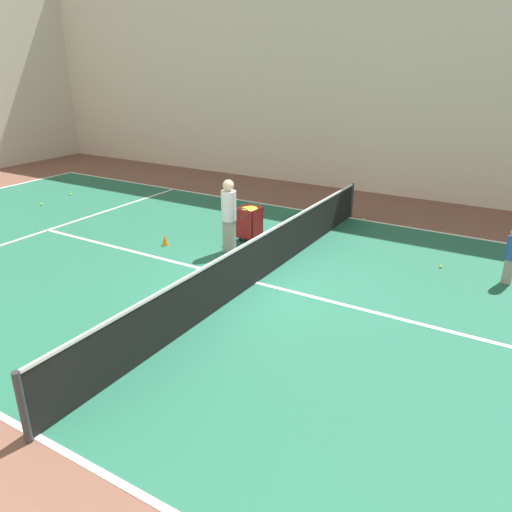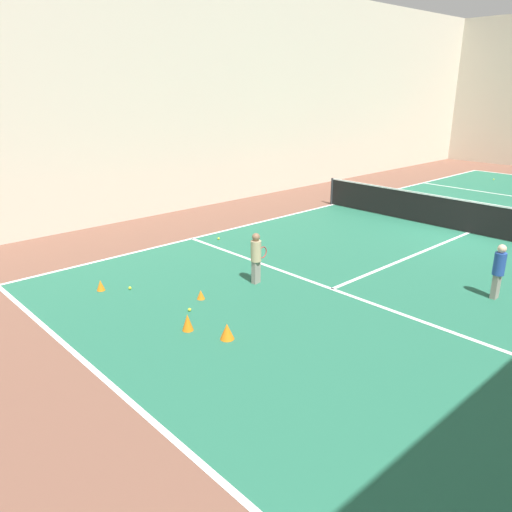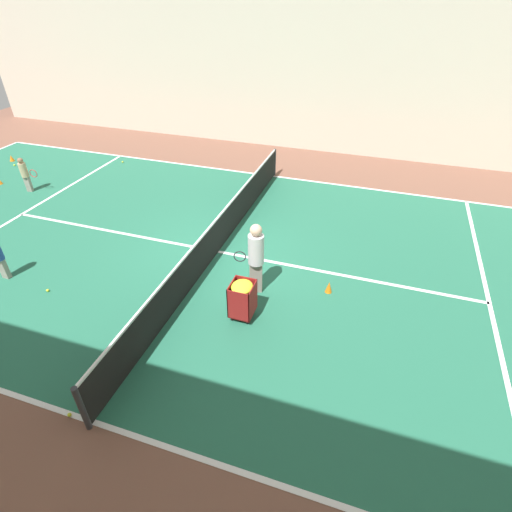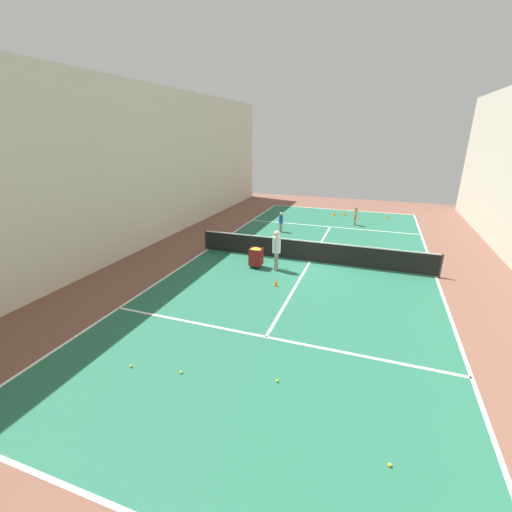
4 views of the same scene
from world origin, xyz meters
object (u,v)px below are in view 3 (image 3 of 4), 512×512
Objects in this scene: tennis_net at (217,235)px; player_near_baseline at (25,173)px; coach_at_net at (256,254)px; ball_cart at (242,294)px; training_cone_1 at (11,158)px.

player_near_baseline is (-1.45, -7.71, 0.17)m from tennis_net.
coach_at_net reaches higher than ball_cart.
training_cone_1 is (-3.49, -10.59, -0.40)m from tennis_net.
coach_at_net is (2.68, 9.20, 0.34)m from player_near_baseline.
ball_cart reaches higher than training_cone_1.
player_near_baseline is at bearing 54.64° from training_cone_1.
ball_cart is 13.36m from training_cone_1.
coach_at_net reaches higher than tennis_net.
ball_cart is at bearing 64.91° from training_cone_1.
tennis_net is 45.47× the size of training_cone_1.
coach_at_net is 13.00m from training_cone_1.
ball_cart is (3.62, 9.21, -0.06)m from player_near_baseline.
tennis_net is 6.15× the size of coach_at_net.
player_near_baseline is at bearing -100.64° from tennis_net.
ball_cart is at bearing -28.10° from player_near_baseline.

